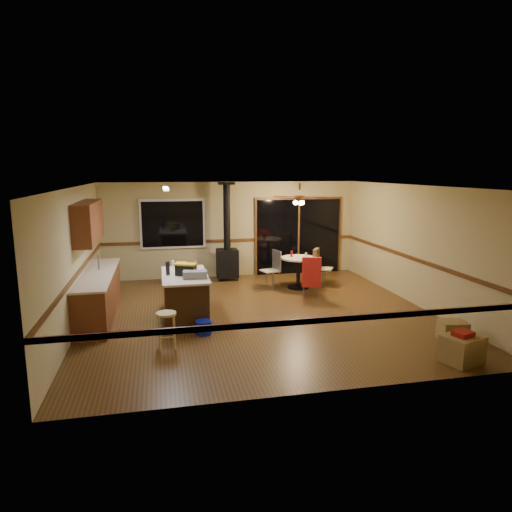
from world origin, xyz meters
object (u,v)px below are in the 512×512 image
object	(u,v)px
box_corner_a	(462,349)
blue_bucket	(204,327)
toolbox_grey	(195,274)
box_under_window	(173,276)
dining_table	(298,267)
chair_near	(311,272)
chair_left	(274,265)
kitchen_island	(185,296)
box_corner_b	(453,331)
wood_stove	(227,253)
bar_stool	(167,330)
toolbox_black	(186,270)
chair_right	(317,263)

from	to	relation	value
box_corner_a	blue_bucket	bearing A→B (deg)	151.27
toolbox_grey	box_under_window	distance (m)	3.43
blue_bucket	box_under_window	distance (m)	3.96
dining_table	box_corner_a	distance (m)	4.98
chair_near	chair_left	bearing A→B (deg)	122.63
kitchen_island	box_corner_b	bearing A→B (deg)	-26.33
dining_table	box_under_window	size ratio (longest dim) A/B	1.71
wood_stove	chair_near	distance (m)	2.68
bar_stool	chair_near	world-z (taller)	chair_near
chair_left	wood_stove	bearing A→B (deg)	132.21
kitchen_island	wood_stove	size ratio (longest dim) A/B	0.67
chair_left	box_corner_b	world-z (taller)	chair_left
kitchen_island	wood_stove	world-z (taller)	wood_stove
toolbox_grey	toolbox_black	world-z (taller)	toolbox_black
box_under_window	chair_left	bearing A→B (deg)	-22.52
toolbox_grey	blue_bucket	xyz separation A→B (m)	(0.09, -0.60, -0.85)
toolbox_grey	bar_stool	bearing A→B (deg)	-116.94
bar_stool	chair_left	world-z (taller)	chair_left
toolbox_grey	blue_bucket	world-z (taller)	toolbox_grey
toolbox_grey	chair_left	xyz separation A→B (m)	(2.13, 2.31, -0.38)
blue_bucket	chair_right	distance (m)	4.35
wood_stove	dining_table	world-z (taller)	wood_stove
chair_left	box_under_window	world-z (taller)	chair_left
box_corner_a	toolbox_black	bearing A→B (deg)	143.79
kitchen_island	box_under_window	size ratio (longest dim) A/B	3.33
chair_left	chair_near	bearing A→B (deg)	-57.37
kitchen_island	blue_bucket	world-z (taller)	kitchen_island
wood_stove	chair_right	xyz separation A→B (m)	(2.14, -1.09, -0.13)
dining_table	box_corner_a	bearing A→B (deg)	-77.00
box_corner_b	chair_near	bearing A→B (deg)	115.57
chair_left	box_corner_a	world-z (taller)	chair_left
toolbox_black	box_corner_a	xyz separation A→B (m)	(4.00, -2.93, -0.79)
chair_left	box_corner_a	bearing A→B (deg)	-70.95
kitchen_island	bar_stool	xyz separation A→B (m)	(-0.40, -1.50, -0.15)
toolbox_grey	box_corner_a	distance (m)	4.74
chair_left	chair_right	world-z (taller)	same
kitchen_island	dining_table	size ratio (longest dim) A/B	1.95
bar_stool	chair_left	size ratio (longest dim) A/B	1.18
kitchen_island	chair_left	world-z (taller)	chair_left
kitchen_island	dining_table	world-z (taller)	kitchen_island
toolbox_black	kitchen_island	bearing A→B (deg)	100.45
bar_stool	blue_bucket	size ratio (longest dim) A/B	2.05
box_under_window	box_corner_b	distance (m)	6.92
wood_stove	toolbox_black	xyz separation A→B (m)	(-1.28, -3.15, 0.27)
chair_left	chair_near	xyz separation A→B (m)	(0.64, -1.00, 0.01)
box_corner_a	bar_stool	bearing A→B (deg)	160.84
box_under_window	chair_right	bearing A→B (deg)	-15.64
wood_stove	chair_right	world-z (taller)	wood_stove
kitchen_island	chair_left	xyz separation A→B (m)	(2.30, 1.94, 0.14)
toolbox_grey	chair_right	xyz separation A→B (m)	(3.27, 2.32, -0.37)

